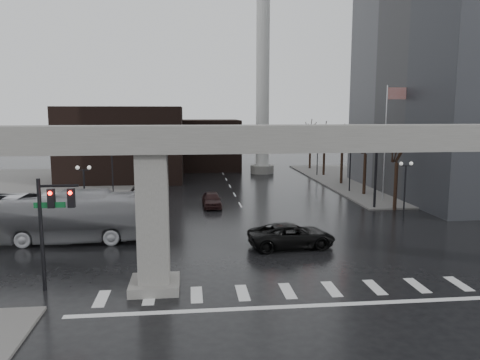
{
  "coord_description": "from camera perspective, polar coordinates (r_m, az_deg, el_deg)",
  "views": [
    {
      "loc": [
        -5.06,
        -24.19,
        9.43
      ],
      "look_at": [
        -1.45,
        8.94,
        4.5
      ],
      "focal_mm": 35.0,
      "sensor_mm": 36.0,
      "label": 1
    }
  ],
  "objects": [
    {
      "name": "ground",
      "position": [
        26.45,
        5.36,
        -12.51
      ],
      "size": [
        160.0,
        160.0,
        0.0
      ],
      "primitive_type": "plane",
      "color": "black",
      "rests_on": "ground"
    },
    {
      "name": "sidewalk_ne",
      "position": [
        68.37,
        20.87,
        -0.0
      ],
      "size": [
        28.0,
        36.0,
        0.15
      ],
      "primitive_type": "cube",
      "color": "#62605D",
      "rests_on": "ground"
    },
    {
      "name": "sidewalk_nw",
      "position": [
        64.41,
        -25.12,
        -0.74
      ],
      "size": [
        28.0,
        36.0,
        0.15
      ],
      "primitive_type": "cube",
      "color": "#62605D",
      "rests_on": "ground"
    },
    {
      "name": "elevated_guideway",
      "position": [
        25.13,
        8.4,
        2.5
      ],
      "size": [
        48.0,
        2.6,
        8.7
      ],
      "color": "gray",
      "rests_on": "ground"
    },
    {
      "name": "building_far_left",
      "position": [
        66.93,
        -13.93,
        4.38
      ],
      "size": [
        16.0,
        14.0,
        10.0
      ],
      "primitive_type": "cube",
      "color": "black",
      "rests_on": "ground"
    },
    {
      "name": "building_far_mid",
      "position": [
        76.44,
        -3.92,
        4.32
      ],
      "size": [
        10.0,
        10.0,
        8.0
      ],
      "primitive_type": "cube",
      "color": "black",
      "rests_on": "ground"
    },
    {
      "name": "smokestack",
      "position": [
        71.16,
        2.79,
        11.56
      ],
      "size": [
        3.6,
        3.6,
        30.0
      ],
      "color": "silver",
      "rests_on": "ground"
    },
    {
      "name": "signal_mast_arm",
      "position": [
        45.37,
        11.87,
        3.68
      ],
      "size": [
        12.12,
        0.43,
        8.0
      ],
      "color": "black",
      "rests_on": "ground"
    },
    {
      "name": "signal_left_pole",
      "position": [
        26.26,
        -22.02,
        -3.98
      ],
      "size": [
        2.3,
        0.3,
        6.0
      ],
      "color": "black",
      "rests_on": "ground"
    },
    {
      "name": "flagpole_assembly",
      "position": [
        50.51,
        17.64,
        5.87
      ],
      "size": [
        2.06,
        0.12,
        12.0
      ],
      "color": "silver",
      "rests_on": "ground"
    },
    {
      "name": "lamp_right_0",
      "position": [
        42.87,
        19.5,
        -0.06
      ],
      "size": [
        1.22,
        0.32,
        5.11
      ],
      "color": "black",
      "rests_on": "ground"
    },
    {
      "name": "lamp_right_1",
      "position": [
        55.71,
        13.29,
        2.05
      ],
      "size": [
        1.22,
        0.32,
        5.11
      ],
      "color": "black",
      "rests_on": "ground"
    },
    {
      "name": "lamp_right_2",
      "position": [
        69.0,
        9.42,
        3.35
      ],
      "size": [
        1.22,
        0.32,
        5.11
      ],
      "color": "black",
      "rests_on": "ground"
    },
    {
      "name": "lamp_left_0",
      "position": [
        39.56,
        -18.47,
        -0.68
      ],
      "size": [
        1.22,
        0.32,
        5.11
      ],
      "color": "black",
      "rests_on": "ground"
    },
    {
      "name": "lamp_left_1",
      "position": [
        53.2,
        -15.32,
        1.69
      ],
      "size": [
        1.22,
        0.32,
        5.11
      ],
      "color": "black",
      "rests_on": "ground"
    },
    {
      "name": "lamp_left_2",
      "position": [
        66.99,
        -13.45,
        3.08
      ],
      "size": [
        1.22,
        0.32,
        5.11
      ],
      "color": "black",
      "rests_on": "ground"
    },
    {
      "name": "tree_right_0",
      "position": [
        47.0,
        18.49,
        -0.15
      ],
      "size": [
        1.09,
        1.58,
        7.5
      ],
      "color": "black",
      "rests_on": "ground"
    },
    {
      "name": "tree_right_1",
      "position": [
        54.29,
        14.99,
        1.17
      ],
      "size": [
        1.09,
        1.61,
        7.67
      ],
      "color": "black",
      "rests_on": "ground"
    },
    {
      "name": "tree_right_2",
      "position": [
        61.76,
        12.32,
        2.17
      ],
      "size": [
        1.1,
        1.63,
        7.85
      ],
      "color": "black",
      "rests_on": "ground"
    },
    {
      "name": "tree_right_3",
      "position": [
        69.34,
        10.23,
        2.94
      ],
      "size": [
        1.11,
        1.66,
        8.02
      ],
      "color": "black",
      "rests_on": "ground"
    },
    {
      "name": "tree_right_4",
      "position": [
        77.01,
        8.56,
        3.57
      ],
      "size": [
        1.12,
        1.69,
        8.19
      ],
      "color": "black",
      "rests_on": "ground"
    },
    {
      "name": "pickup_truck",
      "position": [
        32.96,
        6.32,
        -6.74
      ],
      "size": [
        6.26,
        3.29,
        1.68
      ],
      "primitive_type": "imported",
      "rotation": [
        0.0,
        0.0,
        1.66
      ],
      "color": "black",
      "rests_on": "ground"
    },
    {
      "name": "city_bus",
      "position": [
        36.2,
        -20.58,
        -4.24
      ],
      "size": [
        13.21,
        3.2,
        3.67
      ],
      "primitive_type": "imported",
      "rotation": [
        0.0,
        0.0,
        1.56
      ],
      "color": "#9C9CA1",
      "rests_on": "ground"
    },
    {
      "name": "far_car",
      "position": [
        46.27,
        -3.47,
        -2.4
      ],
      "size": [
        1.89,
        4.5,
        1.52
      ],
      "primitive_type": "imported",
      "rotation": [
        0.0,
        0.0,
        0.02
      ],
      "color": "black",
      "rests_on": "ground"
    }
  ]
}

